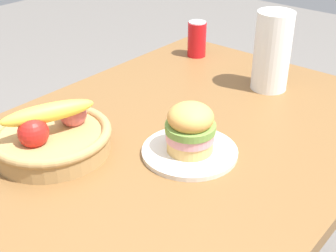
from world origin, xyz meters
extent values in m
cube|color=brown|center=(0.00, 0.00, 0.73)|extent=(1.40, 0.90, 0.04)
cylinder|color=brown|center=(0.62, 0.37, 0.35)|extent=(0.07, 0.07, 0.71)
cylinder|color=silver|center=(0.02, -0.08, 0.76)|extent=(0.23, 0.23, 0.01)
cylinder|color=#DBAD60|center=(0.02, -0.08, 0.78)|extent=(0.11, 0.11, 0.03)
cylinder|color=pink|center=(0.02, -0.08, 0.80)|extent=(0.12, 0.12, 0.02)
cylinder|color=olive|center=(0.02, -0.08, 0.82)|extent=(0.12, 0.12, 0.02)
ellipsoid|color=#DF9F4D|center=(0.02, -0.08, 0.85)|extent=(0.11, 0.11, 0.07)
cylinder|color=red|center=(0.55, 0.30, 0.81)|extent=(0.07, 0.07, 0.12)
cylinder|color=silver|center=(0.55, 0.30, 0.87)|extent=(0.06, 0.06, 0.00)
cylinder|color=tan|center=(-0.18, 0.18, 0.78)|extent=(0.28, 0.28, 0.05)
torus|color=tan|center=(-0.18, 0.18, 0.80)|extent=(0.29, 0.29, 0.02)
sphere|color=#D16066|center=(-0.12, 0.18, 0.83)|extent=(0.07, 0.07, 0.07)
sphere|color=red|center=(-0.24, 0.17, 0.83)|extent=(0.07, 0.07, 0.07)
ellipsoid|color=yellow|center=(-0.19, 0.17, 0.86)|extent=(0.22, 0.13, 0.05)
cylinder|color=white|center=(0.47, -0.04, 0.87)|extent=(0.11, 0.11, 0.24)
camera|label=1|loc=(-0.74, -0.65, 1.36)|focal=49.74mm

